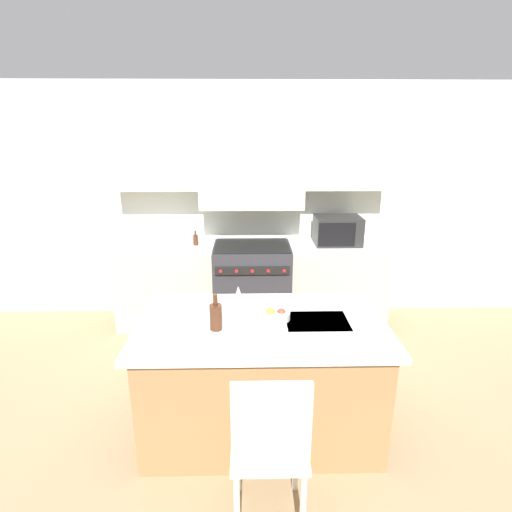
{
  "coord_description": "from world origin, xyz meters",
  "views": [
    {
      "loc": [
        -0.05,
        -2.7,
        2.19
      ],
      "look_at": [
        0.02,
        0.58,
        1.14
      ],
      "focal_mm": 28.0,
      "sensor_mm": 36.0,
      "label": 1
    }
  ],
  "objects_px": {
    "fruit_bowl": "(276,315)",
    "wine_glass_near": "(243,310)",
    "wine_bottle": "(216,316)",
    "oil_bottle_on_counter": "(196,240)",
    "range_stove": "(252,284)",
    "island_chair": "(270,444)",
    "microwave": "(338,230)",
    "wine_glass_far": "(238,295)"
  },
  "relations": [
    {
      "from": "fruit_bowl",
      "to": "wine_glass_near",
      "type": "bearing_deg",
      "value": -144.73
    },
    {
      "from": "range_stove",
      "to": "wine_glass_near",
      "type": "height_order",
      "value": "wine_glass_near"
    },
    {
      "from": "island_chair",
      "to": "wine_glass_far",
      "type": "distance_m",
      "value": 1.06
    },
    {
      "from": "wine_bottle",
      "to": "fruit_bowl",
      "type": "bearing_deg",
      "value": 19.78
    },
    {
      "from": "oil_bottle_on_counter",
      "to": "wine_glass_far",
      "type": "bearing_deg",
      "value": -72.77
    },
    {
      "from": "wine_bottle",
      "to": "wine_glass_far",
      "type": "bearing_deg",
      "value": 57.23
    },
    {
      "from": "wine_glass_near",
      "to": "wine_glass_far",
      "type": "distance_m",
      "value": 0.24
    },
    {
      "from": "wine_glass_near",
      "to": "oil_bottle_on_counter",
      "type": "distance_m",
      "value": 1.98
    },
    {
      "from": "island_chair",
      "to": "wine_glass_near",
      "type": "bearing_deg",
      "value": 101.64
    },
    {
      "from": "range_stove",
      "to": "fruit_bowl",
      "type": "height_order",
      "value": "fruit_bowl"
    },
    {
      "from": "island_chair",
      "to": "wine_bottle",
      "type": "distance_m",
      "value": 0.88
    },
    {
      "from": "microwave",
      "to": "fruit_bowl",
      "type": "xyz_separation_m",
      "value": [
        -0.81,
        -1.74,
        -0.18
      ]
    },
    {
      "from": "range_stove",
      "to": "wine_bottle",
      "type": "height_order",
      "value": "wine_bottle"
    },
    {
      "from": "wine_bottle",
      "to": "island_chair",
      "type": "bearing_deg",
      "value": -65.2
    },
    {
      "from": "wine_bottle",
      "to": "oil_bottle_on_counter",
      "type": "xyz_separation_m",
      "value": [
        -0.37,
        1.88,
        0.02
      ]
    },
    {
      "from": "island_chair",
      "to": "fruit_bowl",
      "type": "distance_m",
      "value": 0.93
    },
    {
      "from": "microwave",
      "to": "wine_glass_far",
      "type": "xyz_separation_m",
      "value": [
        -1.08,
        -1.66,
        -0.06
      ]
    },
    {
      "from": "island_chair",
      "to": "wine_glass_far",
      "type": "height_order",
      "value": "wine_glass_far"
    },
    {
      "from": "fruit_bowl",
      "to": "island_chair",
      "type": "bearing_deg",
      "value": -95.67
    },
    {
      "from": "range_stove",
      "to": "fruit_bowl",
      "type": "bearing_deg",
      "value": -85.05
    },
    {
      "from": "microwave",
      "to": "island_chair",
      "type": "height_order",
      "value": "microwave"
    },
    {
      "from": "microwave",
      "to": "wine_glass_far",
      "type": "relative_size",
      "value": 2.32
    },
    {
      "from": "wine_glass_near",
      "to": "wine_glass_far",
      "type": "relative_size",
      "value": 1.0
    },
    {
      "from": "island_chair",
      "to": "wine_glass_near",
      "type": "relative_size",
      "value": 4.73
    },
    {
      "from": "range_stove",
      "to": "oil_bottle_on_counter",
      "type": "xyz_separation_m",
      "value": [
        -0.63,
        0.01,
        0.54
      ]
    },
    {
      "from": "wine_bottle",
      "to": "microwave",
      "type": "bearing_deg",
      "value": 57.09
    },
    {
      "from": "range_stove",
      "to": "wine_glass_near",
      "type": "bearing_deg",
      "value": -92.41
    },
    {
      "from": "range_stove",
      "to": "wine_glass_far",
      "type": "bearing_deg",
      "value": -94.07
    },
    {
      "from": "range_stove",
      "to": "island_chair",
      "type": "bearing_deg",
      "value": -88.58
    },
    {
      "from": "wine_glass_near",
      "to": "oil_bottle_on_counter",
      "type": "xyz_separation_m",
      "value": [
        -0.55,
        1.9,
        -0.03
      ]
    },
    {
      "from": "microwave",
      "to": "oil_bottle_on_counter",
      "type": "xyz_separation_m",
      "value": [
        -1.59,
        -0.01,
        -0.09
      ]
    },
    {
      "from": "microwave",
      "to": "oil_bottle_on_counter",
      "type": "relative_size",
      "value": 3.04
    },
    {
      "from": "wine_bottle",
      "to": "fruit_bowl",
      "type": "relative_size",
      "value": 1.25
    },
    {
      "from": "island_chair",
      "to": "range_stove",
      "type": "bearing_deg",
      "value": 91.42
    },
    {
      "from": "range_stove",
      "to": "microwave",
      "type": "relative_size",
      "value": 1.86
    },
    {
      "from": "wine_glass_far",
      "to": "fruit_bowl",
      "type": "height_order",
      "value": "wine_glass_far"
    },
    {
      "from": "range_stove",
      "to": "wine_bottle",
      "type": "bearing_deg",
      "value": -98.02
    },
    {
      "from": "microwave",
      "to": "island_chair",
      "type": "relative_size",
      "value": 0.49
    },
    {
      "from": "oil_bottle_on_counter",
      "to": "microwave",
      "type": "bearing_deg",
      "value": 0.29
    },
    {
      "from": "wine_glass_near",
      "to": "oil_bottle_on_counter",
      "type": "height_order",
      "value": "oil_bottle_on_counter"
    },
    {
      "from": "island_chair",
      "to": "oil_bottle_on_counter",
      "type": "relative_size",
      "value": 6.2
    },
    {
      "from": "microwave",
      "to": "island_chair",
      "type": "distance_m",
      "value": 2.8
    }
  ]
}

